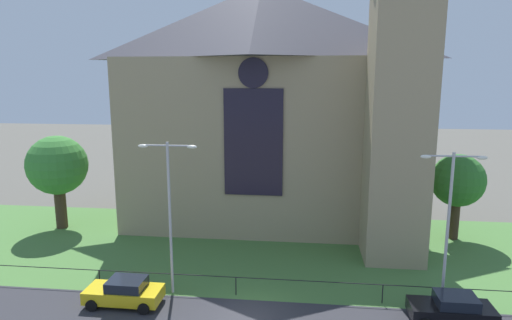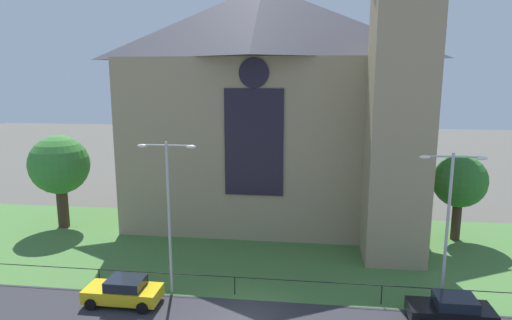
# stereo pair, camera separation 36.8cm
# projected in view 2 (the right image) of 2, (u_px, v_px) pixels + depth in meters

# --- Properties ---
(ground) EXTENTS (160.00, 160.00, 0.00)m
(ground) POSITION_uv_depth(u_px,v_px,m) (264.00, 247.00, 32.95)
(ground) COLOR #56544C
(grass_verge) EXTENTS (120.00, 20.00, 0.01)m
(grass_verge) POSITION_uv_depth(u_px,v_px,m) (261.00, 258.00, 31.00)
(grass_verge) COLOR #477538
(grass_verge) RESTS_ON ground
(church_building) EXTENTS (23.20, 16.20, 26.00)m
(church_building) POSITION_uv_depth(u_px,v_px,m) (271.00, 104.00, 37.44)
(church_building) COLOR tan
(church_building) RESTS_ON ground
(iron_railing) EXTENTS (33.38, 0.07, 1.13)m
(iron_railing) POSITION_uv_depth(u_px,v_px,m) (235.00, 279.00, 25.57)
(iron_railing) COLOR black
(iron_railing) RESTS_ON ground
(tree_left_far) EXTENTS (4.87, 4.87, 7.81)m
(tree_left_far) POSITION_uv_depth(u_px,v_px,m) (59.00, 166.00, 36.46)
(tree_left_far) COLOR #423021
(tree_left_far) RESTS_ON ground
(tree_right_far) EXTENTS (4.05, 4.05, 6.73)m
(tree_right_far) POSITION_uv_depth(u_px,v_px,m) (460.00, 182.00, 33.65)
(tree_right_far) COLOR #423021
(tree_right_far) RESTS_ON ground
(streetlamp_near) EXTENTS (3.37, 0.26, 8.98)m
(streetlamp_near) POSITION_uv_depth(u_px,v_px,m) (168.00, 200.00, 25.06)
(streetlamp_near) COLOR #B2B2B7
(streetlamp_near) RESTS_ON ground
(streetlamp_far) EXTENTS (3.37, 0.26, 8.70)m
(streetlamp_far) POSITION_uv_depth(u_px,v_px,m) (448.00, 213.00, 23.21)
(streetlamp_far) COLOR #B2B2B7
(streetlamp_far) RESTS_ON ground
(parked_car_yellow) EXTENTS (4.21, 2.04, 1.51)m
(parked_car_yellow) POSITION_uv_depth(u_px,v_px,m) (124.00, 291.00, 24.63)
(parked_car_yellow) COLOR gold
(parked_car_yellow) RESTS_ON ground
(parked_car_black) EXTENTS (4.20, 2.02, 1.51)m
(parked_car_black) POSITION_uv_depth(u_px,v_px,m) (451.00, 310.00, 22.63)
(parked_car_black) COLOR black
(parked_car_black) RESTS_ON ground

